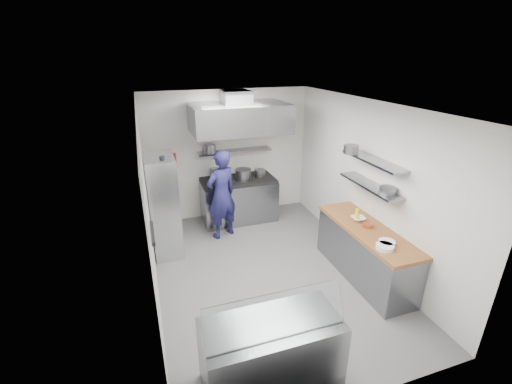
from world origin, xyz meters
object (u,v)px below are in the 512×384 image
object	(u,v)px
gas_range	(239,201)
display_case	(271,354)
chef	(222,195)
wire_rack	(164,205)

from	to	relation	value
gas_range	display_case	distance (m)	4.18
chef	wire_rack	bearing A→B (deg)	-13.29
gas_range	display_case	bearing A→B (deg)	-101.05
wire_rack	display_case	distance (m)	3.43
gas_range	display_case	size ratio (longest dim) A/B	1.07
chef	display_case	distance (m)	3.53
chef	wire_rack	size ratio (longest dim) A/B	0.98
wire_rack	gas_range	bearing A→B (deg)	26.52
chef	display_case	world-z (taller)	chef
gas_range	chef	world-z (taller)	chef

